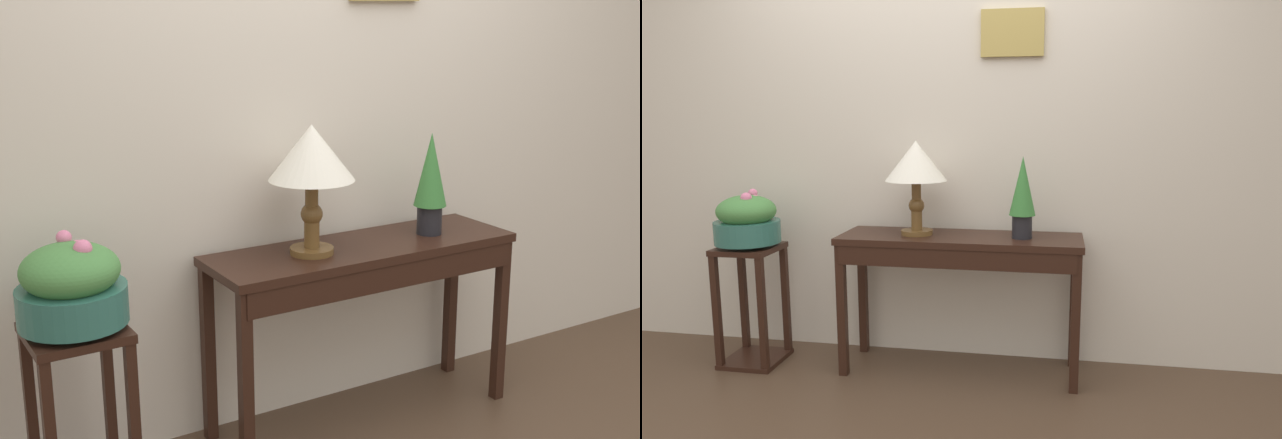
{
  "view_description": "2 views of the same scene",
  "coord_description": "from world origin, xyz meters",
  "views": [
    {
      "loc": [
        -1.68,
        -1.6,
        1.7
      ],
      "look_at": [
        -0.05,
        1.09,
        0.87
      ],
      "focal_mm": 46.74,
      "sensor_mm": 36.0,
      "label": 1
    },
    {
      "loc": [
        0.62,
        -1.86,
        1.34
      ],
      "look_at": [
        0.12,
        1.06,
        0.84
      ],
      "focal_mm": 31.76,
      "sensor_mm": 36.0,
      "label": 2
    }
  ],
  "objects": [
    {
      "name": "console_table",
      "position": [
        0.11,
        1.01,
        0.65
      ],
      "size": [
        1.28,
        0.39,
        0.76
      ],
      "color": "black",
      "rests_on": "ground"
    },
    {
      "name": "table_lamp",
      "position": [
        -0.12,
        1.03,
        1.13
      ],
      "size": [
        0.33,
        0.33,
        0.5
      ],
      "color": "brown",
      "rests_on": "console_table"
    },
    {
      "name": "potted_plant_on_console",
      "position": [
        0.44,
        1.02,
        0.99
      ],
      "size": [
        0.14,
        0.14,
        0.42
      ],
      "color": "black",
      "rests_on": "console_table"
    },
    {
      "name": "back_wall_with_art",
      "position": [
        0.0,
        1.32,
        1.4
      ],
      "size": [
        9.0,
        0.13,
        2.8
      ],
      "color": "beige",
      "rests_on": "ground"
    },
    {
      "name": "planter_bowl_wide",
      "position": [
        -1.06,
        0.95,
        0.82
      ],
      "size": [
        0.35,
        0.35,
        0.31
      ],
      "color": "#2D665B",
      "rests_on": "pedestal_stand_left"
    },
    {
      "name": "pedestal_stand_left",
      "position": [
        -1.06,
        0.95,
        0.34
      ],
      "size": [
        0.31,
        0.31,
        0.68
      ],
      "color": "black",
      "rests_on": "ground"
    }
  ]
}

